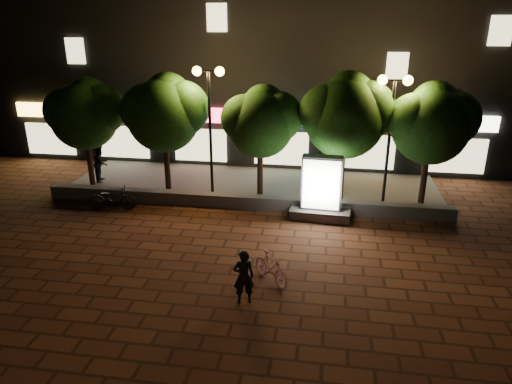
% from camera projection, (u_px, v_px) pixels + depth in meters
% --- Properties ---
extents(ground, '(80.00, 80.00, 0.00)m').
position_uv_depth(ground, '(219.00, 255.00, 14.74)').
color(ground, '#57301B').
rests_on(ground, ground).
extents(retaining_wall, '(16.00, 0.45, 0.50)m').
position_uv_depth(retaining_wall, '(242.00, 201.00, 18.35)').
color(retaining_wall, '#62605B').
rests_on(retaining_wall, ground).
extents(sidewalk, '(16.00, 5.00, 0.08)m').
position_uv_depth(sidewalk, '(253.00, 185.00, 20.73)').
color(sidewalk, '#62605B').
rests_on(sidewalk, ground).
extents(building_block, '(28.00, 8.12, 11.30)m').
position_uv_depth(building_block, '(272.00, 57.00, 24.98)').
color(building_block, black).
rests_on(building_block, ground).
extents(tree_far_left, '(3.36, 2.80, 4.63)m').
position_uv_depth(tree_far_left, '(85.00, 112.00, 19.64)').
color(tree_far_left, black).
rests_on(tree_far_left, sidewalk).
extents(tree_left, '(3.60, 3.00, 4.89)m').
position_uv_depth(tree_left, '(165.00, 111.00, 19.07)').
color(tree_left, black).
rests_on(tree_left, sidewalk).
extents(tree_mid, '(3.24, 2.70, 4.50)m').
position_uv_depth(tree_mid, '(262.00, 119.00, 18.57)').
color(tree_mid, black).
rests_on(tree_mid, sidewalk).
extents(tree_right, '(3.72, 3.10, 5.07)m').
position_uv_depth(tree_right, '(347.00, 113.00, 17.96)').
color(tree_right, black).
rests_on(tree_right, sidewalk).
extents(tree_far_right, '(3.48, 2.90, 4.76)m').
position_uv_depth(tree_far_right, '(433.00, 121.00, 17.57)').
color(tree_far_right, black).
rests_on(tree_far_right, sidewalk).
extents(street_lamp_left, '(1.26, 0.36, 5.18)m').
position_uv_depth(street_lamp_left, '(209.00, 99.00, 18.34)').
color(street_lamp_left, black).
rests_on(street_lamp_left, sidewalk).
extents(street_lamp_right, '(1.26, 0.36, 4.98)m').
position_uv_depth(street_lamp_right, '(392.00, 107.00, 17.36)').
color(street_lamp_right, black).
rests_on(street_lamp_right, sidewalk).
extents(ad_kiosk, '(2.27, 1.24, 2.38)m').
position_uv_depth(ad_kiosk, '(321.00, 193.00, 17.18)').
color(ad_kiosk, '#62605B').
rests_on(ad_kiosk, ground).
extents(scooter_pink, '(1.33, 1.37, 0.90)m').
position_uv_depth(scooter_pink, '(271.00, 268.00, 13.13)').
color(scooter_pink, pink).
rests_on(scooter_pink, ground).
extents(rider, '(0.64, 0.51, 1.52)m').
position_uv_depth(rider, '(244.00, 277.00, 12.07)').
color(rider, black).
rests_on(rider, ground).
extents(scooter_parked, '(1.89, 0.92, 0.95)m').
position_uv_depth(scooter_parked, '(112.00, 198.00, 18.06)').
color(scooter_parked, black).
rests_on(scooter_parked, ground).
extents(pedestrian, '(0.83, 0.96, 1.68)m').
position_uv_depth(pedestrian, '(101.00, 163.00, 20.87)').
color(pedestrian, black).
rests_on(pedestrian, sidewalk).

